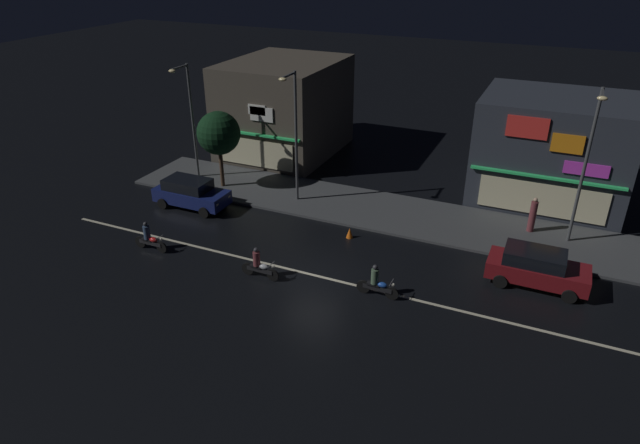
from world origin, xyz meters
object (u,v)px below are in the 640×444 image
parked_car_near_kerb (191,193)px  motorcycle_lead (377,283)px  streetlamp_west (190,113)px  traffic_cone (350,233)px  motorcycle_following (259,265)px  streetlamp_mid (294,128)px  motorcycle_opposite_lane (149,238)px  pedestrian_on_sidewalk (533,216)px  streetlamp_east (587,157)px  parked_car_trailing (537,267)px

parked_car_near_kerb → motorcycle_lead: parked_car_near_kerb is taller
streetlamp_west → traffic_cone: size_ratio=13.00×
parked_car_near_kerb → traffic_cone: bearing=1.4°
motorcycle_following → traffic_cone: (2.38, 5.22, -0.36)m
streetlamp_mid → motorcycle_lead: streetlamp_mid is taller
parked_car_near_kerb → motorcycle_following: (7.32, -4.98, -0.24)m
motorcycle_following → motorcycle_opposite_lane: size_ratio=1.00×
traffic_cone → pedestrian_on_sidewalk: bearing=27.1°
streetlamp_east → motorcycle_opposite_lane: size_ratio=4.10×
parked_car_trailing → parked_car_near_kerb: bearing=178.7°
streetlamp_east → motorcycle_opposite_lane: (-18.91, -9.07, -4.06)m
motorcycle_lead → parked_car_trailing: bearing=-140.2°
streetlamp_east → parked_car_near_kerb: size_ratio=1.81×
parked_car_near_kerb → traffic_cone: 9.72m
parked_car_trailing → motorcycle_lead: parked_car_trailing is taller
streetlamp_mid → motorcycle_lead: 11.01m
pedestrian_on_sidewalk → parked_car_trailing: size_ratio=0.44×
pedestrian_on_sidewalk → motorcycle_following: 14.46m
streetlamp_west → pedestrian_on_sidewalk: (20.35, 1.04, -3.33)m
parked_car_trailing → traffic_cone: size_ratio=7.82×
streetlamp_east → motorcycle_lead: bearing=-131.7°
streetlamp_mid → motorcycle_opposite_lane: bearing=-117.4°
motorcycle_opposite_lane → motorcycle_following: bearing=176.4°
streetlamp_west → traffic_cone: streetlamp_west is taller
parked_car_trailing → streetlamp_west: bearing=169.3°
streetlamp_west → pedestrian_on_sidewalk: size_ratio=3.77×
parked_car_near_kerb → motorcycle_opposite_lane: size_ratio=2.26×
streetlamp_west → streetlamp_east: size_ratio=0.92×
streetlamp_west → streetlamp_east: bearing=1.4°
motorcycle_lead → motorcycle_following: bearing=16.8°
pedestrian_on_sidewalk → traffic_cone: (-8.46, -4.34, -0.75)m
streetlamp_east → motorcycle_lead: (-7.36, -8.26, -4.06)m
streetlamp_mid → streetlamp_east: (14.79, 1.12, 0.17)m
pedestrian_on_sidewalk → motorcycle_lead: pedestrian_on_sidewalk is taller
streetlamp_east → pedestrian_on_sidewalk: bearing=165.0°
streetlamp_west → parked_car_near_kerb: streetlamp_west is taller
pedestrian_on_sidewalk → traffic_cone: 9.54m
streetlamp_west → streetlamp_east: (22.22, 0.54, 0.33)m
parked_car_near_kerb → parked_car_trailing: bearing=-1.3°
parked_car_trailing → motorcycle_following: size_ratio=2.26×
streetlamp_mid → motorcycle_following: streetlamp_mid is taller
pedestrian_on_sidewalk → parked_car_near_kerb: pedestrian_on_sidewalk is taller
streetlamp_mid → pedestrian_on_sidewalk: bearing=7.2°
motorcycle_following → pedestrian_on_sidewalk: bearing=-142.8°
pedestrian_on_sidewalk → motorcycle_lead: 10.35m
streetlamp_mid → pedestrian_on_sidewalk: (12.92, 1.62, -3.50)m
streetlamp_west → streetlamp_east: 22.23m
parked_car_near_kerb → streetlamp_west: bearing=121.8°
motorcycle_lead → streetlamp_mid: bearing=-35.4°
streetlamp_west → streetlamp_mid: size_ratio=0.96×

